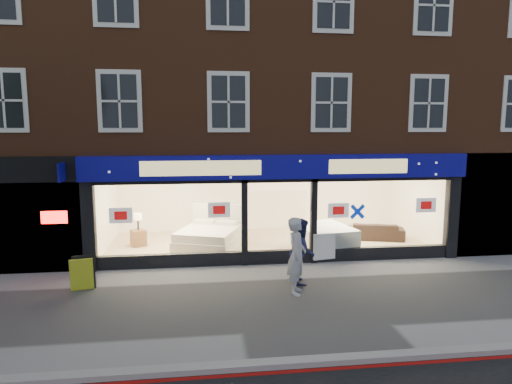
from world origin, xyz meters
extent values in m
plane|color=gray|center=(0.00, 0.00, 0.00)|extent=(120.00, 120.00, 0.00)
cube|color=#8C0A07|center=(0.00, -3.10, 0.01)|extent=(60.00, 0.10, 0.01)
cube|color=gray|center=(0.00, -2.90, 0.06)|extent=(60.00, 0.25, 0.12)
cube|color=tan|center=(0.00, 5.25, 0.05)|extent=(11.00, 4.50, 0.10)
cube|color=brown|center=(0.00, 7.00, 6.65)|extent=(19.00, 8.00, 6.70)
cube|color=#0B0882|center=(0.00, 2.88, 2.95)|extent=(11.40, 0.28, 0.70)
cube|color=black|center=(0.00, 3.08, 0.20)|extent=(11.00, 0.18, 0.40)
cube|color=black|center=(-5.50, 3.05, 1.30)|extent=(0.35, 0.30, 2.60)
cube|color=black|center=(5.50, 3.05, 1.30)|extent=(0.35, 0.30, 2.60)
cube|color=white|center=(-3.25, 3.00, 1.45)|extent=(4.20, 0.02, 2.10)
cube|color=white|center=(3.25, 3.00, 1.45)|extent=(4.20, 0.02, 2.10)
cube|color=white|center=(0.00, 3.25, 1.15)|extent=(1.80, 0.02, 2.10)
cube|color=silver|center=(0.00, 7.50, 1.30)|extent=(11.00, 0.20, 2.60)
cube|color=#FFEAC6|center=(0.00, 5.25, 2.60)|extent=(11.00, 4.50, 0.12)
cube|color=black|center=(-7.60, 3.30, 1.65)|extent=(3.80, 0.60, 3.30)
cube|color=#FF140C|center=(-6.40, 2.95, 1.60)|extent=(0.70, 0.04, 0.35)
cube|color=black|center=(7.50, 3.20, 1.65)|extent=(4.00, 0.40, 3.30)
cube|color=beige|center=(-2.09, 4.74, 0.29)|extent=(2.48, 2.67, 0.38)
cube|color=beige|center=(-2.09, 4.74, 0.61)|extent=(2.38, 2.57, 0.27)
cube|color=beige|center=(-1.69, 5.81, 0.75)|extent=(1.85, 0.79, 1.30)
cube|color=beige|center=(-2.19, 5.61, 0.82)|extent=(0.78, 0.57, 0.13)
cube|color=beige|center=(-1.43, 5.32, 0.82)|extent=(0.78, 0.57, 0.13)
cube|color=brown|center=(-4.44, 5.30, 0.38)|extent=(0.60, 0.60, 0.55)
cube|color=silver|center=(1.63, 4.00, 0.23)|extent=(1.96, 2.29, 0.27)
cube|color=silver|center=(1.63, 4.00, 0.50)|extent=(1.96, 2.29, 0.27)
cube|color=silver|center=(1.63, 4.00, 0.77)|extent=(1.96, 2.29, 0.27)
imported|color=black|center=(3.86, 5.21, 0.40)|extent=(2.19, 1.33, 0.60)
cube|color=#BBC923|center=(-5.33, 1.42, 0.44)|extent=(0.63, 0.47, 0.87)
imported|color=#ACAEB4|center=(-0.02, 0.52, 0.96)|extent=(0.63, 0.80, 1.92)
imported|color=#1B204D|center=(0.28, 1.26, 0.86)|extent=(0.74, 0.90, 1.73)
camera|label=1|loc=(-2.38, -10.14, 4.09)|focal=32.00mm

